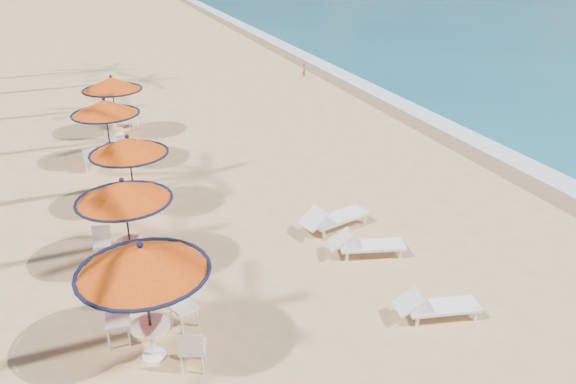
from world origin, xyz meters
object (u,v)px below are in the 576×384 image
station_4 (113,89)px  lounger_near (435,306)px  lounger_mid (364,244)px  lounger_far (333,218)px  station_0 (146,273)px  station_2 (129,154)px  station_3 (104,113)px  station_1 (121,200)px

station_4 → lounger_near: size_ratio=1.31×
lounger_mid → lounger_far: size_ratio=0.93×
lounger_far → lounger_mid: bearing=-99.0°
lounger_near → lounger_far: 4.58m
station_0 → station_2: 6.90m
lounger_near → lounger_far: bearing=106.8°
station_3 → lounger_near: bearing=-63.7°
station_2 → station_4: 7.81m
station_1 → station_2: station_1 is taller
station_1 → station_3: station_3 is taller
station_3 → station_4: bearing=80.3°
station_2 → lounger_mid: size_ratio=1.16×
lounger_mid → lounger_far: lounger_far is taller
station_1 → station_2: (0.54, 3.26, -0.02)m
lounger_mid → station_3: bearing=137.1°
station_3 → station_2: bearing=-84.5°
station_3 → lounger_mid: size_ratio=1.20×
lounger_near → station_0: bearing=-177.0°
lounger_far → station_2: bearing=132.9°
station_0 → station_4: bearing=87.7°
lounger_mid → station_1: bearing=179.6°
station_1 → lounger_near: station_1 is taller
station_1 → lounger_near: (6.13, -4.56, -1.57)m
station_3 → station_4: station_4 is taller
station_0 → lounger_near: (5.99, -0.94, -1.64)m
station_1 → station_2: size_ratio=1.01×
lounger_mid → lounger_far: (-0.17, 1.62, 0.03)m
station_3 → station_4: size_ratio=0.98×
station_3 → lounger_near: 13.63m
station_2 → lounger_near: size_ratio=1.24×
station_2 → station_3: 4.32m
lounger_near → station_4: bearing=121.0°
station_1 → station_4: size_ratio=0.96×
station_3 → lounger_mid: 10.97m
station_1 → station_4: (0.72, 11.06, 0.07)m
station_2 → station_0: bearing=-93.3°
station_2 → lounger_far: bearing=-32.1°
station_1 → station_3: 7.56m
station_0 → lounger_far: bearing=32.9°
station_3 → lounger_near: station_3 is taller
station_0 → lounger_mid: (5.77, 2.01, -1.62)m
station_0 → station_4: station_0 is taller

